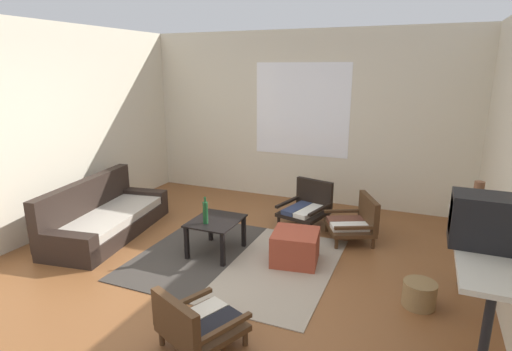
{
  "coord_description": "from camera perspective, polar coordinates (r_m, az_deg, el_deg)",
  "views": [
    {
      "loc": [
        1.85,
        -3.25,
        2.14
      ],
      "look_at": [
        0.06,
        1.0,
        0.9
      ],
      "focal_mm": 28.49,
      "sensor_mm": 36.0,
      "label": 1
    }
  ],
  "objects": [
    {
      "name": "ottoman_orange",
      "position": [
        4.65,
        5.54,
        -9.99
      ],
      "size": [
        0.57,
        0.57,
        0.36
      ],
      "primitive_type": "cube",
      "rotation": [
        0.0,
        0.0,
        0.15
      ],
      "color": "#993D28",
      "rests_on": "ground"
    },
    {
      "name": "area_rug",
      "position": [
        4.76,
        -2.89,
        -11.66
      ],
      "size": [
        2.2,
        1.98,
        0.01
      ],
      "color": "#38332D",
      "rests_on": "ground"
    },
    {
      "name": "ground_plane",
      "position": [
        4.31,
        -6.09,
        -14.88
      ],
      "size": [
        7.8,
        7.8,
        0.0
      ],
      "primitive_type": "plane",
      "color": "brown"
    },
    {
      "name": "side_wall_left",
      "position": [
        5.79,
        -28.8,
        5.32
      ],
      "size": [
        0.12,
        6.6,
        2.7
      ],
      "primitive_type": "cube",
      "color": "beige",
      "rests_on": "ground"
    },
    {
      "name": "console_shelf",
      "position": [
        3.72,
        28.71,
        -9.26
      ],
      "size": [
        0.38,
        1.72,
        0.82
      ],
      "color": "beige",
      "rests_on": "ground"
    },
    {
      "name": "coffee_table",
      "position": [
        4.8,
        -5.66,
        -7.1
      ],
      "size": [
        0.54,
        0.64,
        0.42
      ],
      "color": "black",
      "rests_on": "ground"
    },
    {
      "name": "clay_vase",
      "position": [
        4.08,
        28.53,
        -3.82
      ],
      "size": [
        0.19,
        0.19,
        0.36
      ],
      "color": "brown",
      "rests_on": "console_shelf"
    },
    {
      "name": "armchair_corner",
      "position": [
        5.32,
        13.81,
        -6.19
      ],
      "size": [
        0.75,
        0.79,
        0.57
      ],
      "color": "#472D19",
      "rests_on": "ground"
    },
    {
      "name": "crt_television",
      "position": [
        3.52,
        29.42,
        -5.56
      ],
      "size": [
        0.48,
        0.33,
        0.4
      ],
      "color": "black",
      "rests_on": "console_shelf"
    },
    {
      "name": "armchair_by_window",
      "position": [
        5.73,
        7.2,
        -4.2
      ],
      "size": [
        0.7,
        0.74,
        0.6
      ],
      "color": "black",
      "rests_on": "ground"
    },
    {
      "name": "wicker_basket",
      "position": [
        4.17,
        21.95,
        -15.19
      ],
      "size": [
        0.3,
        0.3,
        0.24
      ],
      "primitive_type": "cylinder",
      "color": "olive",
      "rests_on": "ground"
    },
    {
      "name": "glass_bottle",
      "position": [
        4.64,
        -7.12,
        -5.14
      ],
      "size": [
        0.06,
        0.06,
        0.32
      ],
      "color": "#194723",
      "rests_on": "coffee_table"
    },
    {
      "name": "far_wall_with_window",
      "position": [
        6.62,
        6.52,
        8.08
      ],
      "size": [
        5.6,
        0.13,
        2.7
      ],
      "color": "beige",
      "rests_on": "ground"
    },
    {
      "name": "armchair_striped_foreground",
      "position": [
        3.36,
        -8.48,
        -19.84
      ],
      "size": [
        0.72,
        0.73,
        0.5
      ],
      "color": "#472D19",
      "rests_on": "ground"
    },
    {
      "name": "couch",
      "position": [
        5.71,
        -20.51,
        -5.66
      ],
      "size": [
        1.05,
        1.97,
        0.72
      ],
      "color": "black",
      "rests_on": "ground"
    }
  ]
}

